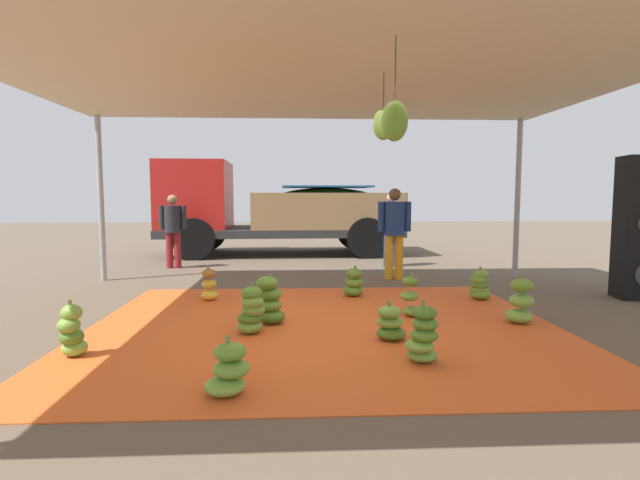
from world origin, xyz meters
TOP-DOWN VIEW (x-y plane):
  - ground_plane at (0.00, 3.00)m, footprint 40.00×40.00m
  - tarp_orange at (0.00, 0.00)m, footprint 5.42×4.63m
  - tent_canopy at (0.01, -0.09)m, footprint 8.00×7.00m
  - banana_bunch_0 at (-1.59, 1.50)m, footprint 0.27×0.29m
  - banana_bunch_1 at (1.12, 0.41)m, footprint 0.37×0.35m
  - banana_bunch_2 at (-0.84, -1.90)m, footprint 0.44×0.40m
  - banana_bunch_3 at (-0.82, -0.26)m, footprint 0.42×0.39m
  - banana_bunch_4 at (2.34, 0.02)m, footprint 0.42×0.42m
  - banana_bunch_5 at (0.54, 1.64)m, footprint 0.42×0.43m
  - banana_bunch_6 at (-2.43, -0.96)m, footprint 0.30×0.31m
  - banana_bunch_7 at (0.67, -0.56)m, footprint 0.38×0.38m
  - banana_bunch_8 at (0.82, -1.27)m, footprint 0.40×0.39m
  - banana_bunch_9 at (2.36, 1.34)m, footprint 0.40×0.40m
  - banana_bunch_10 at (-0.64, 0.16)m, footprint 0.45×0.44m
  - cargo_truck_main at (-0.96, 7.16)m, footprint 6.21×2.48m
  - worker_0 at (-2.91, 4.76)m, footprint 0.57×0.35m
  - worker_1 at (1.47, 3.18)m, footprint 0.61×0.37m
  - worker_2 at (1.73, 4.75)m, footprint 0.58×0.36m
  - speaker_stack at (4.71, 1.33)m, footprint 0.61×0.54m

SIDE VIEW (x-z plane):
  - ground_plane at x=0.00m, z-range 0.00..0.00m
  - tarp_orange at x=0.00m, z-range 0.00..0.01m
  - banana_bunch_7 at x=0.67m, z-range -0.03..0.38m
  - banana_bunch_2 at x=-0.84m, z-range -0.03..0.42m
  - banana_bunch_5 at x=0.54m, z-range -0.02..0.44m
  - banana_bunch_9 at x=2.36m, z-range -0.03..0.45m
  - banana_bunch_0 at x=-1.59m, z-range -0.03..0.47m
  - banana_bunch_1 at x=1.12m, z-range -0.04..0.52m
  - banana_bunch_6 at x=-2.43m, z-range -0.03..0.51m
  - banana_bunch_8 at x=0.82m, z-range -0.04..0.54m
  - banana_bunch_4 at x=2.34m, z-range -0.03..0.54m
  - banana_bunch_3 at x=-0.82m, z-range -0.03..0.54m
  - banana_bunch_10 at x=-0.64m, z-range -0.03..0.57m
  - worker_0 at x=-2.91m, z-range 0.13..1.68m
  - worker_2 at x=1.73m, z-range 0.13..1.72m
  - worker_1 at x=1.47m, z-range 0.14..1.80m
  - speaker_stack at x=4.71m, z-range 0.00..2.10m
  - cargo_truck_main at x=-0.96m, z-range -0.01..2.39m
  - tent_canopy at x=0.01m, z-range 1.41..4.40m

